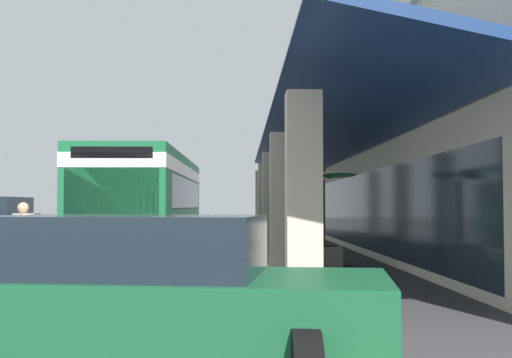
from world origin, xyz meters
name	(u,v)px	position (x,y,z in m)	size (l,w,h in m)	color
ground	(340,247)	(0.00, 8.00, 0.00)	(120.00, 120.00, 0.00)	#38383A
curb_strip	(266,251)	(2.74, 5.11, 0.06)	(34.53, 0.50, 0.12)	#9E998E
transit_bus	(147,197)	(3.48, 1.27, 1.85)	(11.23, 2.89, 3.34)	#196638
parked_sedan_green	(140,294)	(18.39, 3.38, 0.75)	(2.84, 4.61, 1.47)	#195933
parked_suv_charcoal	(2,217)	(-6.44, -6.98, 1.02)	(4.90, 2.39, 1.97)	#232328
pedestrian	(23,239)	(11.48, -0.01, 0.91)	(0.57, 0.49, 1.63)	#726651
potted_palm	(322,242)	(7.56, 6.39, 0.62)	(1.98, 1.69, 2.51)	gray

